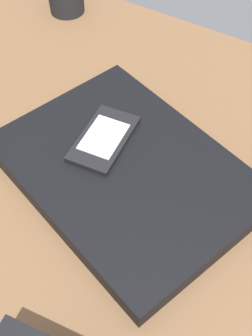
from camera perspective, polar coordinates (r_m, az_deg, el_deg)
desk_surface at (r=64.73cm, az=-3.88°, el=-2.39°), size 120.00×80.00×3.00cm
laptop_closed at (r=62.75cm, az=-0.00°, el=-0.40°), size 39.76×34.23×2.60cm
cell_phone_on_laptop at (r=64.27cm, az=-2.74°, el=3.60°), size 7.48×11.86×0.98cm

